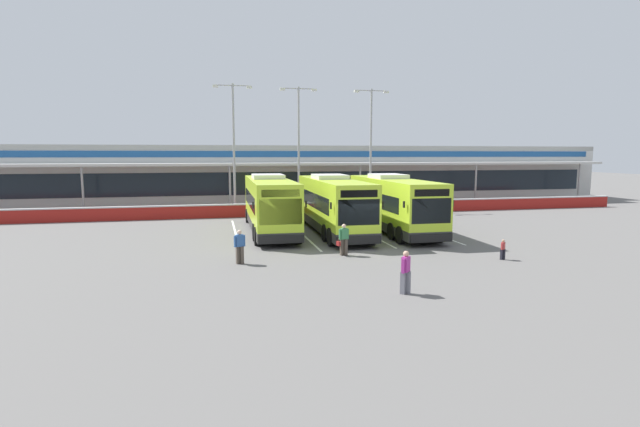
# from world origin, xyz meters

# --- Properties ---
(ground_plane) EXTENTS (200.00, 200.00, 0.00)m
(ground_plane) POSITION_xyz_m (0.00, 0.00, 0.00)
(ground_plane) COLOR #605E5B
(terminal_building) EXTENTS (70.00, 13.00, 6.00)m
(terminal_building) POSITION_xyz_m (-0.00, 26.91, 3.01)
(terminal_building) COLOR silver
(terminal_building) RESTS_ON ground
(red_barrier_wall) EXTENTS (60.00, 0.40, 1.10)m
(red_barrier_wall) POSITION_xyz_m (0.00, 14.50, 0.56)
(red_barrier_wall) COLOR maroon
(red_barrier_wall) RESTS_ON ground
(coach_bus_leftmost) EXTENTS (2.99, 12.18, 3.78)m
(coach_bus_leftmost) POSITION_xyz_m (-4.02, 6.72, 1.79)
(coach_bus_leftmost) COLOR #B7DB2D
(coach_bus_leftmost) RESTS_ON ground
(coach_bus_left_centre) EXTENTS (2.99, 12.18, 3.78)m
(coach_bus_left_centre) POSITION_xyz_m (0.02, 5.56, 1.79)
(coach_bus_left_centre) COLOR #B7DB2D
(coach_bus_left_centre) RESTS_ON ground
(coach_bus_centre) EXTENTS (2.99, 12.18, 3.78)m
(coach_bus_centre) POSITION_xyz_m (4.08, 5.28, 1.79)
(coach_bus_centre) COLOR #B7DB2D
(coach_bus_centre) RESTS_ON ground
(bay_stripe_far_west) EXTENTS (0.14, 13.00, 0.01)m
(bay_stripe_far_west) POSITION_xyz_m (-6.30, 6.00, 0.00)
(bay_stripe_far_west) COLOR silver
(bay_stripe_far_west) RESTS_ON ground
(bay_stripe_west) EXTENTS (0.14, 13.00, 0.01)m
(bay_stripe_west) POSITION_xyz_m (-2.10, 6.00, 0.00)
(bay_stripe_west) COLOR silver
(bay_stripe_west) RESTS_ON ground
(bay_stripe_mid_west) EXTENTS (0.14, 13.00, 0.01)m
(bay_stripe_mid_west) POSITION_xyz_m (2.10, 6.00, 0.00)
(bay_stripe_mid_west) COLOR silver
(bay_stripe_mid_west) RESTS_ON ground
(bay_stripe_centre) EXTENTS (0.14, 13.00, 0.01)m
(bay_stripe_centre) POSITION_xyz_m (6.30, 6.00, 0.00)
(bay_stripe_centre) COLOR silver
(bay_stripe_centre) RESTS_ON ground
(pedestrian_with_handbag) EXTENTS (0.65, 0.34, 1.62)m
(pedestrian_with_handbag) POSITION_xyz_m (-1.22, -1.57, 0.86)
(pedestrian_with_handbag) COLOR #4C4238
(pedestrian_with_handbag) RESTS_ON ground
(pedestrian_in_dark_coat) EXTENTS (0.45, 0.44, 1.62)m
(pedestrian_in_dark_coat) POSITION_xyz_m (-0.75, -8.52, 0.87)
(pedestrian_in_dark_coat) COLOR slate
(pedestrian_in_dark_coat) RESTS_ON ground
(pedestrian_child) EXTENTS (0.31, 0.23, 1.00)m
(pedestrian_child) POSITION_xyz_m (6.14, -4.23, 0.54)
(pedestrian_child) COLOR black
(pedestrian_child) RESTS_ON ground
(pedestrian_near_bin) EXTENTS (0.54, 0.31, 1.62)m
(pedestrian_near_bin) POSITION_xyz_m (-6.48, -2.33, 0.87)
(pedestrian_near_bin) COLOR #4C4238
(pedestrian_near_bin) RESTS_ON ground
(lamp_post_west) EXTENTS (3.24, 0.28, 11.00)m
(lamp_post_west) POSITION_xyz_m (-5.88, 16.61, 6.29)
(lamp_post_west) COLOR #9E9EA3
(lamp_post_west) RESTS_ON ground
(lamp_post_centre) EXTENTS (3.24, 0.28, 11.00)m
(lamp_post_centre) POSITION_xyz_m (-0.17, 17.28, 6.29)
(lamp_post_centre) COLOR #9E9EA3
(lamp_post_centre) RESTS_ON ground
(lamp_post_east) EXTENTS (3.24, 0.28, 11.00)m
(lamp_post_east) POSITION_xyz_m (6.51, 17.13, 6.29)
(lamp_post_east) COLOR #9E9EA3
(lamp_post_east) RESTS_ON ground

